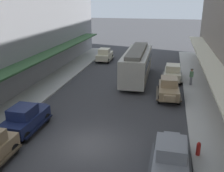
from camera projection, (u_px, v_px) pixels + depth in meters
name	position (u px, v px, depth m)	size (l,w,h in m)	color
ground_plane	(91.00, 144.00, 15.96)	(200.00, 200.00, 0.00)	#38383A
sidewalk_right	(219.00, 159.00, 14.39)	(3.00, 60.00, 0.15)	#B7B5AD
parked_car_0	(169.00, 88.00, 23.01)	(2.31, 4.32, 1.84)	#997F5B
parked_car_2	(173.00, 72.00, 27.84)	(2.20, 4.28, 1.84)	beige
parked_car_3	(171.00, 156.00, 13.19)	(2.21, 4.29, 1.84)	slate
parked_car_4	(25.00, 118.00, 17.32)	(2.20, 4.28, 1.84)	#19234C
parked_car_5	(105.00, 55.00, 36.39)	(2.21, 4.29, 1.84)	beige
streetcar	(137.00, 63.00, 27.79)	(2.62, 9.63, 3.46)	#ADA899
fire_hydrant	(198.00, 148.00, 14.48)	(0.24, 0.24, 0.82)	#B21E19
pedestrian_1	(191.00, 77.00, 26.01)	(0.36, 0.28, 1.67)	slate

